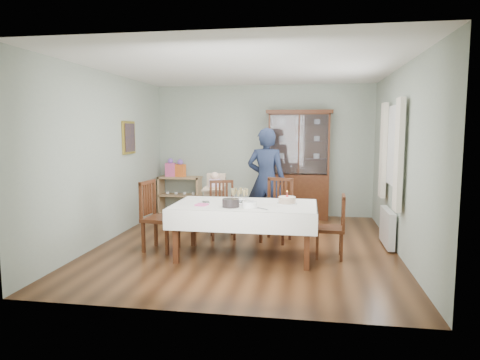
% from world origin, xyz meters
% --- Properties ---
extents(floor, '(5.00, 5.00, 0.00)m').
position_xyz_m(floor, '(0.00, 0.00, 0.00)').
color(floor, '#593319').
rests_on(floor, ground).
extents(room_shell, '(5.00, 5.00, 5.00)m').
position_xyz_m(room_shell, '(0.00, 0.53, 1.70)').
color(room_shell, '#9EAA99').
rests_on(room_shell, floor).
extents(dining_table, '(2.00, 1.15, 0.76)m').
position_xyz_m(dining_table, '(0.07, -0.58, 0.38)').
color(dining_table, '#4A2612').
rests_on(dining_table, floor).
extents(china_cabinet, '(1.30, 0.48, 2.18)m').
position_xyz_m(china_cabinet, '(0.75, 2.26, 1.12)').
color(china_cabinet, '#4A2612').
rests_on(china_cabinet, floor).
extents(sideboard, '(0.90, 0.38, 0.80)m').
position_xyz_m(sideboard, '(-1.75, 2.28, 0.40)').
color(sideboard, tan).
rests_on(sideboard, floor).
extents(picture_frame, '(0.04, 0.48, 0.58)m').
position_xyz_m(picture_frame, '(-2.22, 0.80, 1.65)').
color(picture_frame, gold).
rests_on(picture_frame, room_shell).
extents(window, '(0.04, 1.02, 1.22)m').
position_xyz_m(window, '(2.22, 0.30, 1.55)').
color(window, white).
rests_on(window, room_shell).
extents(curtain_left, '(0.07, 0.30, 1.55)m').
position_xyz_m(curtain_left, '(2.16, -0.32, 1.45)').
color(curtain_left, silver).
rests_on(curtain_left, room_shell).
extents(curtain_right, '(0.07, 0.30, 1.55)m').
position_xyz_m(curtain_right, '(2.16, 0.92, 1.45)').
color(curtain_right, silver).
rests_on(curtain_right, room_shell).
extents(radiator, '(0.10, 0.80, 0.55)m').
position_xyz_m(radiator, '(2.16, 0.30, 0.30)').
color(radiator, white).
rests_on(radiator, floor).
extents(chair_far_left, '(0.53, 0.53, 0.94)m').
position_xyz_m(chair_far_left, '(-0.45, 0.42, 0.28)').
color(chair_far_left, '#4A2612').
rests_on(chair_far_left, floor).
extents(chair_far_right, '(0.55, 0.55, 1.01)m').
position_xyz_m(chair_far_right, '(0.45, 0.36, 0.30)').
color(chair_far_right, '#4A2612').
rests_on(chair_far_right, floor).
extents(chair_end_left, '(0.53, 0.53, 1.04)m').
position_xyz_m(chair_end_left, '(-1.23, -0.45, 0.31)').
color(chair_end_left, '#4A2612').
rests_on(chair_end_left, floor).
extents(chair_end_right, '(0.41, 0.41, 0.89)m').
position_xyz_m(chair_end_right, '(1.27, -0.42, 0.27)').
color(chair_end_right, '#4A2612').
rests_on(chair_end_right, floor).
extents(woman, '(0.70, 0.49, 1.83)m').
position_xyz_m(woman, '(0.22, 0.95, 0.91)').
color(woman, '#161D32').
rests_on(woman, floor).
extents(high_chair, '(0.47, 0.47, 1.04)m').
position_xyz_m(high_chair, '(-0.70, 0.98, 0.41)').
color(high_chair, black).
rests_on(high_chair, floor).
extents(champagne_tray, '(0.34, 0.34, 0.20)m').
position_xyz_m(champagne_tray, '(-0.01, -0.49, 0.82)').
color(champagne_tray, silver).
rests_on(champagne_tray, dining_table).
extents(birthday_cake, '(0.28, 0.28, 0.19)m').
position_xyz_m(birthday_cake, '(0.66, -0.50, 0.81)').
color(birthday_cake, white).
rests_on(birthday_cake, dining_table).
extents(plate_stack_dark, '(0.29, 0.29, 0.11)m').
position_xyz_m(plate_stack_dark, '(-0.08, -0.84, 0.82)').
color(plate_stack_dark, black).
rests_on(plate_stack_dark, dining_table).
extents(plate_stack_white, '(0.26, 0.26, 0.08)m').
position_xyz_m(plate_stack_white, '(0.18, -0.86, 0.80)').
color(plate_stack_white, white).
rests_on(plate_stack_white, dining_table).
extents(napkin_stack, '(0.18, 0.18, 0.02)m').
position_xyz_m(napkin_stack, '(-0.49, -0.79, 0.77)').
color(napkin_stack, '#DB518E').
rests_on(napkin_stack, dining_table).
extents(cutlery, '(0.18, 0.21, 0.01)m').
position_xyz_m(cutlery, '(-0.53, -0.56, 0.77)').
color(cutlery, silver).
rests_on(cutlery, dining_table).
extents(cake_knife, '(0.25, 0.20, 0.01)m').
position_xyz_m(cake_knife, '(0.32, -0.91, 0.77)').
color(cake_knife, silver).
rests_on(cake_knife, dining_table).
extents(gift_bag_pink, '(0.22, 0.15, 0.39)m').
position_xyz_m(gift_bag_pink, '(-1.95, 2.26, 0.97)').
color(gift_bag_pink, '#DB518E').
rests_on(gift_bag_pink, sideboard).
extents(gift_bag_orange, '(0.22, 0.18, 0.37)m').
position_xyz_m(gift_bag_orange, '(-1.73, 2.26, 0.96)').
color(gift_bag_orange, orange).
rests_on(gift_bag_orange, sideboard).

